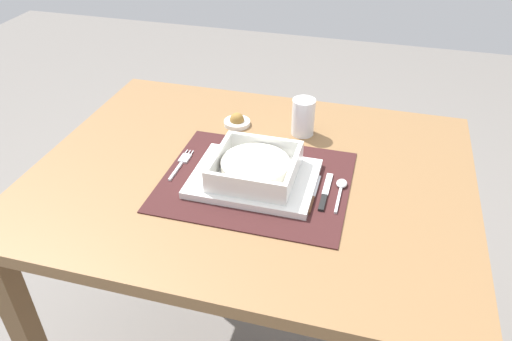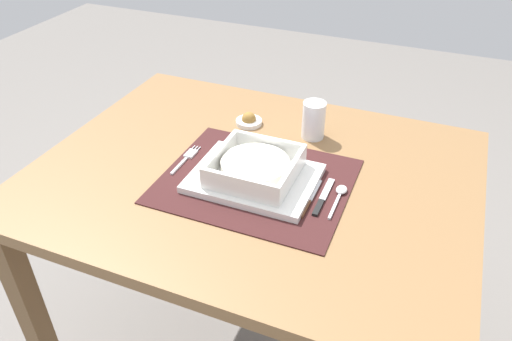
% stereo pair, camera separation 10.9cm
% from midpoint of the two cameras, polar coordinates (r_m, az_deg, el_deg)
% --- Properties ---
extents(dining_table, '(1.01, 0.79, 0.75)m').
position_cam_midpoint_polar(dining_table, '(1.21, -3.09, -4.03)').
color(dining_table, brown).
rests_on(dining_table, ground).
extents(placemat, '(0.42, 0.35, 0.00)m').
position_cam_midpoint_polar(placemat, '(1.11, -2.82, -1.30)').
color(placemat, '#381919').
rests_on(placemat, dining_table).
extents(serving_plate, '(0.28, 0.21, 0.02)m').
position_cam_midpoint_polar(serving_plate, '(1.10, -3.05, -1.01)').
color(serving_plate, white).
rests_on(serving_plate, placemat).
extents(porridge_bowl, '(0.18, 0.18, 0.05)m').
position_cam_midpoint_polar(porridge_bowl, '(1.09, -2.96, 0.22)').
color(porridge_bowl, white).
rests_on(porridge_bowl, serving_plate).
extents(fork, '(0.02, 0.13, 0.00)m').
position_cam_midpoint_polar(fork, '(1.19, -11.18, 0.86)').
color(fork, silver).
rests_on(fork, placemat).
extents(spoon, '(0.02, 0.12, 0.01)m').
position_cam_midpoint_polar(spoon, '(1.09, 6.99, -2.01)').
color(spoon, silver).
rests_on(spoon, placemat).
extents(butter_knife, '(0.01, 0.14, 0.01)m').
position_cam_midpoint_polar(butter_knife, '(1.07, 5.09, -2.80)').
color(butter_knife, black).
rests_on(butter_knife, placemat).
extents(bread_knife, '(0.01, 0.14, 0.01)m').
position_cam_midpoint_polar(bread_knife, '(1.06, 3.58, -3.08)').
color(bread_knife, '#59331E').
rests_on(bread_knife, placemat).
extents(drinking_glass, '(0.06, 0.06, 0.10)m').
position_cam_midpoint_polar(drinking_glass, '(1.27, 3.01, 5.90)').
color(drinking_glass, white).
rests_on(drinking_glass, dining_table).
extents(condiment_saucer, '(0.07, 0.07, 0.04)m').
position_cam_midpoint_polar(condiment_saucer, '(1.33, -4.58, 5.62)').
color(condiment_saucer, white).
rests_on(condiment_saucer, dining_table).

